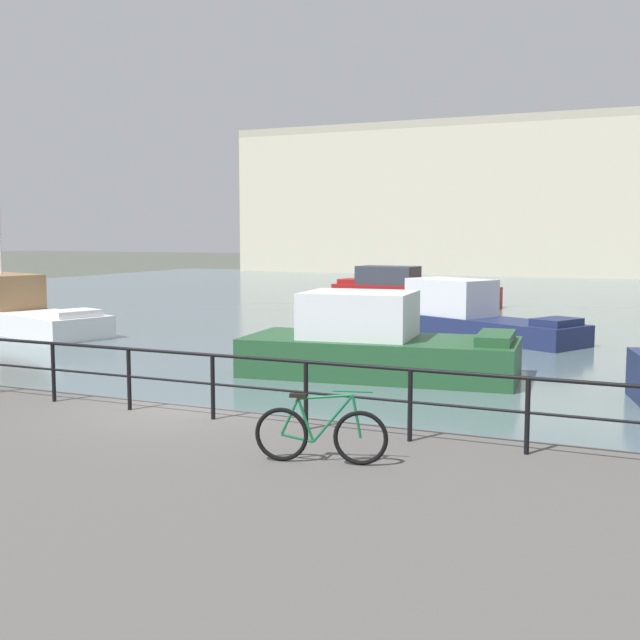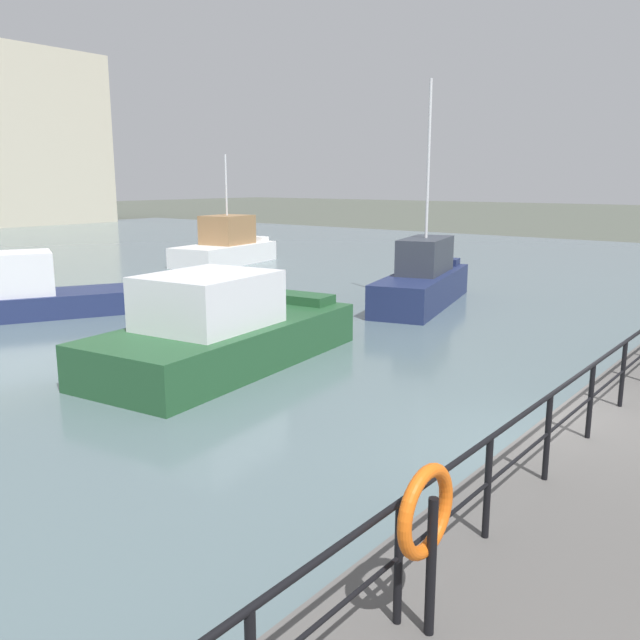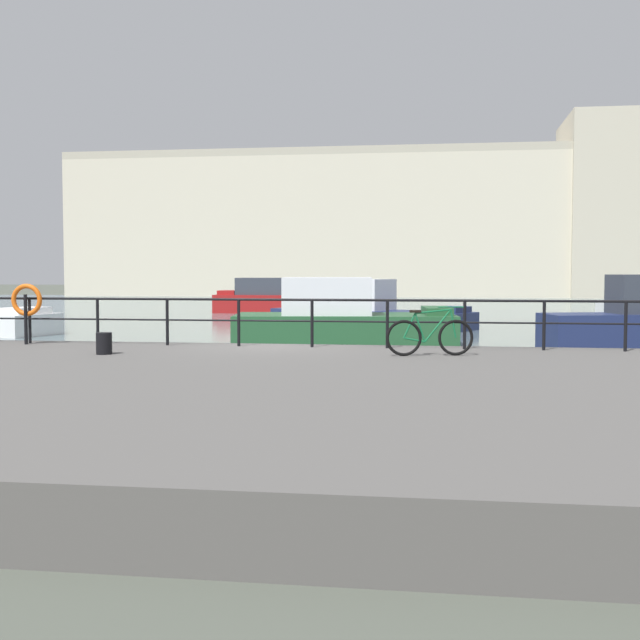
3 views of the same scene
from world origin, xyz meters
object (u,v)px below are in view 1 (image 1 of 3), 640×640
at_px(moored_cabin_cruiser, 462,316).
at_px(moored_small_launch, 408,291).
at_px(moored_red_daysailer, 12,311).
at_px(parked_bicycle, 320,434).
at_px(moored_white_yacht, 376,345).

bearing_deg(moored_cabin_cruiser, moored_small_launch, 143.82).
relative_size(moored_red_daysailer, parked_bicycle, 5.90).
xyz_separation_m(moored_small_launch, parked_bicycle, (8.80, -30.20, 0.35)).
height_order(moored_small_launch, parked_bicycle, moored_small_launch).
height_order(moored_small_launch, moored_cabin_cruiser, moored_cabin_cruiser).
bearing_deg(moored_cabin_cruiser, moored_white_yacht, -63.28).
bearing_deg(moored_red_daysailer, moored_small_launch, 75.19).
height_order(moored_white_yacht, parked_bicycle, moored_white_yacht).
height_order(moored_red_daysailer, parked_bicycle, moored_red_daysailer).
xyz_separation_m(moored_red_daysailer, moored_white_yacht, (16.28, -3.58, 0.07)).
bearing_deg(moored_small_launch, moored_red_daysailer, 61.45).
bearing_deg(moored_white_yacht, parked_bicycle, -80.32).
xyz_separation_m(moored_red_daysailer, parked_bicycle, (19.30, -13.70, 0.36)).
height_order(moored_cabin_cruiser, moored_white_yacht, moored_white_yacht).
relative_size(moored_small_launch, parked_bicycle, 5.05).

